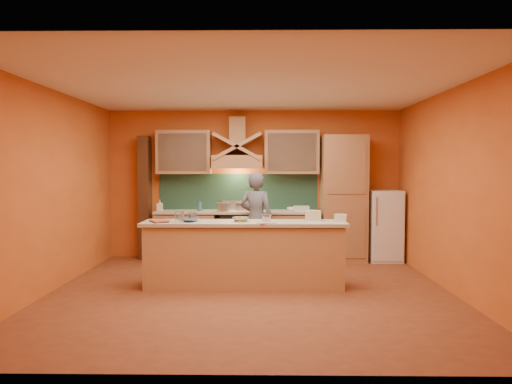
{
  "coord_description": "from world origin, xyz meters",
  "views": [
    {
      "loc": [
        0.16,
        -6.17,
        1.71
      ],
      "look_at": [
        0.06,
        0.9,
        1.34
      ],
      "focal_mm": 32.0,
      "sensor_mm": 36.0,
      "label": 1
    }
  ],
  "objects_px": {
    "stove": "(238,236)",
    "fridge": "(384,226)",
    "mixing_bowl": "(241,219)",
    "kitchen_scale": "(266,219)",
    "person": "(256,219)"
  },
  "relations": [
    {
      "from": "person",
      "to": "mixing_bowl",
      "type": "xyz_separation_m",
      "value": [
        -0.21,
        -1.37,
        0.15
      ]
    },
    {
      "from": "stove",
      "to": "person",
      "type": "bearing_deg",
      "value": -55.16
    },
    {
      "from": "person",
      "to": "stove",
      "type": "bearing_deg",
      "value": -34.44
    },
    {
      "from": "fridge",
      "to": "mixing_bowl",
      "type": "distance_m",
      "value": 3.18
    },
    {
      "from": "mixing_bowl",
      "to": "fridge",
      "type": "bearing_deg",
      "value": 36.36
    },
    {
      "from": "stove",
      "to": "fridge",
      "type": "distance_m",
      "value": 2.71
    },
    {
      "from": "kitchen_scale",
      "to": "mixing_bowl",
      "type": "relative_size",
      "value": 0.46
    },
    {
      "from": "stove",
      "to": "mixing_bowl",
      "type": "height_order",
      "value": "mixing_bowl"
    },
    {
      "from": "fridge",
      "to": "person",
      "type": "relative_size",
      "value": 0.79
    },
    {
      "from": "person",
      "to": "fridge",
      "type": "bearing_deg",
      "value": -146.97
    },
    {
      "from": "stove",
      "to": "mixing_bowl",
      "type": "xyz_separation_m",
      "value": [
        0.15,
        -1.88,
        0.53
      ]
    },
    {
      "from": "stove",
      "to": "fridge",
      "type": "relative_size",
      "value": 0.69
    },
    {
      "from": "person",
      "to": "kitchen_scale",
      "type": "distance_m",
      "value": 1.54
    },
    {
      "from": "stove",
      "to": "kitchen_scale",
      "type": "bearing_deg",
      "value": -75.69
    },
    {
      "from": "stove",
      "to": "kitchen_scale",
      "type": "distance_m",
      "value": 2.16
    }
  ]
}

